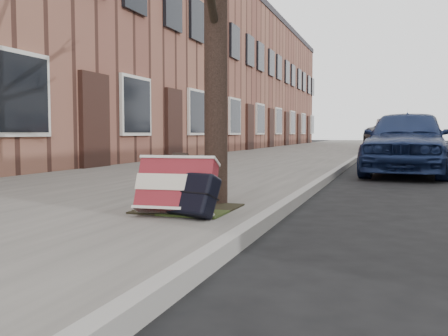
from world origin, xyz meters
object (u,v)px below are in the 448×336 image
(car_near_front, at_px, (407,141))
(car_near_mid, at_px, (399,138))
(suitcase_red, at_px, (177,186))
(suitcase_navy, at_px, (189,194))

(car_near_front, height_order, car_near_mid, car_near_mid)
(suitcase_red, xyz_separation_m, car_near_mid, (1.97, 14.39, 0.29))
(suitcase_navy, bearing_deg, car_near_mid, 100.31)
(suitcase_red, relative_size, car_near_front, 0.17)
(suitcase_red, distance_m, car_near_front, 7.09)
(suitcase_red, bearing_deg, car_near_front, 68.88)
(suitcase_red, bearing_deg, car_near_mid, 77.87)
(suitcase_navy, xyz_separation_m, car_near_mid, (1.84, 14.44, 0.35))
(suitcase_navy, height_order, car_near_mid, car_near_mid)
(suitcase_red, distance_m, suitcase_navy, 0.15)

